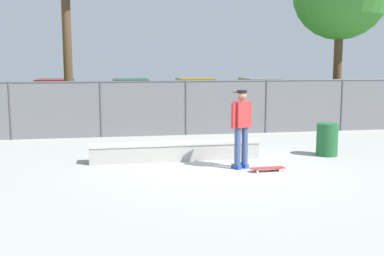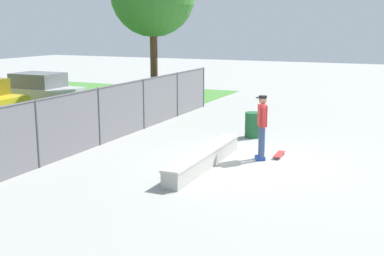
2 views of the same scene
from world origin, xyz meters
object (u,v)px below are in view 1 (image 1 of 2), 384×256
object	(u,v)px
concrete_ledge	(175,151)
car_silver	(258,95)
car_red	(56,97)
trash_bin	(327,140)
skateboarder	(241,125)
car_yellow	(194,95)
skateboard	(267,168)
car_green	(131,97)

from	to	relation	value
concrete_ledge	car_silver	distance (m)	12.10
concrete_ledge	car_red	xyz separation A→B (m)	(-4.03, 10.94, 0.60)
car_red	trash_bin	xyz separation A→B (m)	(8.08, -11.04, -0.41)
skateboarder	car_yellow	xyz separation A→B (m)	(1.14, 12.30, -0.19)
skateboard	car_red	distance (m)	13.87
concrete_ledge	car_red	bearing A→B (deg)	110.20
car_red	car_yellow	size ratio (longest dim) A/B	1.00
concrete_ledge	car_green	bearing A→B (deg)	93.38
skateboarder	car_red	xyz separation A→B (m)	(-5.41, 12.13, -0.19)
car_green	skateboarder	bearing A→B (deg)	-80.26
skateboard	car_silver	xyz separation A→B (m)	(3.75, 12.26, 0.77)
skateboarder	car_green	distance (m)	11.81
car_green	skateboard	bearing A→B (deg)	-78.20
car_red	trash_bin	world-z (taller)	car_red
car_green	car_silver	distance (m)	6.27
concrete_ledge	skateboarder	world-z (taller)	skateboarder
concrete_ledge	car_green	xyz separation A→B (m)	(-0.62, 10.46, 0.60)
skateboard	car_silver	distance (m)	12.84
car_yellow	car_green	bearing A→B (deg)	-168.11
concrete_ledge	skateboard	distance (m)	2.47
skateboard	car_silver	world-z (taller)	car_silver
concrete_ledge	car_red	world-z (taller)	car_red
skateboarder	skateboard	size ratio (longest dim) A/B	2.28
concrete_ledge	car_yellow	distance (m)	11.42
skateboard	concrete_ledge	bearing A→B (deg)	140.28
car_yellow	car_silver	size ratio (longest dim) A/B	1.00
car_silver	trash_bin	xyz separation A→B (m)	(-1.59, -10.79, -0.41)
car_green	car_yellow	size ratio (longest dim) A/B	1.00
car_yellow	concrete_ledge	bearing A→B (deg)	-102.77
concrete_ledge	car_yellow	size ratio (longest dim) A/B	1.03
car_green	trash_bin	xyz separation A→B (m)	(4.67, -10.56, -0.41)
skateboard	car_green	size ratio (longest dim) A/B	0.19
car_green	car_yellow	bearing A→B (deg)	11.89
skateboarder	car_silver	bearing A→B (deg)	70.24
skateboarder	car_silver	size ratio (longest dim) A/B	0.44
car_green	trash_bin	world-z (taller)	car_green
car_green	car_silver	size ratio (longest dim) A/B	1.00
concrete_ledge	car_silver	world-z (taller)	car_silver
concrete_ledge	trash_bin	world-z (taller)	trash_bin
concrete_ledge	skateboard	size ratio (longest dim) A/B	5.36
skateboarder	car_yellow	bearing A→B (deg)	84.70
concrete_ledge	skateboard	world-z (taller)	concrete_ledge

